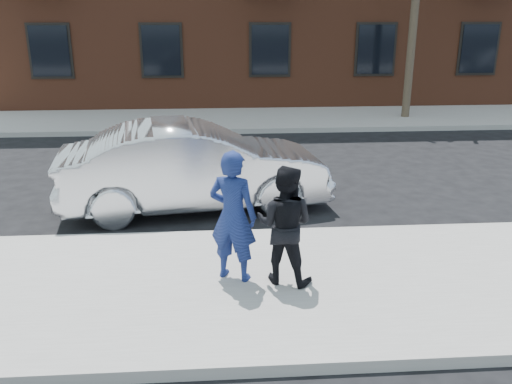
{
  "coord_description": "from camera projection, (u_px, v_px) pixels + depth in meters",
  "views": [
    {
      "loc": [
        -1.78,
        -6.65,
        3.63
      ],
      "look_at": [
        -1.28,
        0.4,
        1.21
      ],
      "focal_mm": 38.0,
      "sensor_mm": 36.0,
      "label": 1
    }
  ],
  "objects": [
    {
      "name": "man_peacoat",
      "position": [
        285.0,
        225.0,
        7.04
      ],
      "size": [
        0.96,
        0.87,
        1.6
      ],
      "rotation": [
        0.0,
        0.0,
        2.73
      ],
      "color": "black",
      "rests_on": "near_sidewalk"
    },
    {
      "name": "near_curb",
      "position": [
        328.0,
        233.0,
        9.01
      ],
      "size": [
        50.0,
        0.1,
        0.15
      ],
      "primitive_type": "cube",
      "color": "#999691",
      "rests_on": "ground"
    },
    {
      "name": "man_hoodie",
      "position": [
        233.0,
        216.0,
        7.09
      ],
      "size": [
        0.77,
        0.65,
        1.78
      ],
      "rotation": [
        0.0,
        0.0,
        2.73
      ],
      "color": "navy",
      "rests_on": "near_sidewalk"
    },
    {
      "name": "silver_sedan",
      "position": [
        195.0,
        167.0,
        10.09
      ],
      "size": [
        5.16,
        2.43,
        1.63
      ],
      "primitive_type": "imported",
      "rotation": [
        0.0,
        0.0,
        1.72
      ],
      "color": "silver",
      "rests_on": "ground"
    },
    {
      "name": "far_sidewalk",
      "position": [
        271.0,
        119.0,
        18.17
      ],
      "size": [
        50.0,
        3.5,
        0.15
      ],
      "primitive_type": "cube",
      "color": "gray",
      "rests_on": "ground"
    },
    {
      "name": "near_sidewalk",
      "position": [
        354.0,
        285.0,
        7.31
      ],
      "size": [
        50.0,
        3.5,
        0.15
      ],
      "primitive_type": "cube",
      "color": "gray",
      "rests_on": "ground"
    },
    {
      "name": "far_curb",
      "position": [
        277.0,
        131.0,
        16.47
      ],
      "size": [
        50.0,
        0.1,
        0.15
      ],
      "primitive_type": "cube",
      "color": "#999691",
      "rests_on": "ground"
    },
    {
      "name": "ground",
      "position": [
        349.0,
        281.0,
        7.57
      ],
      "size": [
        100.0,
        100.0,
        0.0
      ],
      "primitive_type": "plane",
      "color": "black",
      "rests_on": "ground"
    }
  ]
}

